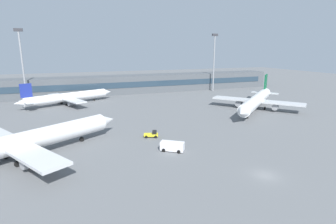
# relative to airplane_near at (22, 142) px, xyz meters

# --- Properties ---
(ground_plane) EXTENTS (400.00, 400.00, 0.00)m
(ground_plane) POSITION_rel_airplane_near_xyz_m (41.32, 16.66, -3.57)
(ground_plane) COLOR slate
(terminal_building) EXTENTS (154.98, 12.13, 9.00)m
(terminal_building) POSITION_rel_airplane_near_xyz_m (41.32, 75.65, 0.93)
(terminal_building) COLOR #4C5156
(terminal_building) RESTS_ON ground_plane
(airplane_near) EXTENTS (42.45, 30.93, 11.71)m
(airplane_near) POSITION_rel_airplane_near_xyz_m (0.00, 0.00, 0.00)
(airplane_near) COLOR silver
(airplane_near) RESTS_ON ground_plane
(airplane_mid) EXTENTS (38.17, 34.06, 11.70)m
(airplane_mid) POSITION_rel_airplane_near_xyz_m (73.64, 19.74, -0.00)
(airplane_mid) COLOR silver
(airplane_mid) RESTS_ON ground_plane
(airplane_far) EXTENTS (37.74, 27.17, 9.88)m
(airplane_far) POSITION_rel_airplane_near_xyz_m (9.01, 55.34, -0.56)
(airplane_far) COLOR white
(airplane_far) RESTS_ON ground_plane
(baggage_tug_yellow) EXTENTS (3.89, 2.72, 1.75)m
(baggage_tug_yellow) POSITION_rel_airplane_near_xyz_m (28.59, 3.83, -2.77)
(baggage_tug_yellow) COLOR yellow
(baggage_tug_yellow) RESTS_ON ground_plane
(service_van_white) EXTENTS (5.39, 4.66, 2.08)m
(service_van_white) POSITION_rel_airplane_near_xyz_m (30.07, -6.70, -2.46)
(service_van_white) COLOR white
(service_van_white) RESTS_ON ground_plane
(floodlight_tower_west) EXTENTS (3.20, 0.80, 29.85)m
(floodlight_tower_west) POSITION_rel_airplane_near_xyz_m (82.27, 65.94, 13.43)
(floodlight_tower_west) COLOR gray
(floodlight_tower_west) RESTS_ON ground_plane
(floodlight_tower_east) EXTENTS (3.20, 0.80, 29.99)m
(floodlight_tower_east) POSITION_rel_airplane_near_xyz_m (-7.32, 63.75, 13.51)
(floodlight_tower_east) COLOR gray
(floodlight_tower_east) RESTS_ON ground_plane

